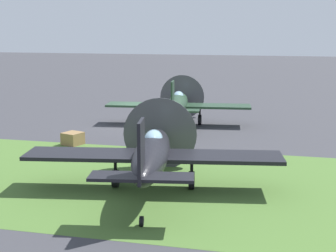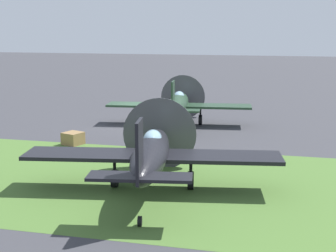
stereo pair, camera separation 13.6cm
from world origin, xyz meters
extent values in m
plane|color=#38383D|center=(0.00, 0.00, 0.00)|extent=(160.00, 160.00, 0.00)
cube|color=#476B2D|center=(0.00, -10.98, 0.00)|extent=(120.00, 11.00, 0.01)
ellipsoid|color=#233D28|center=(2.67, 0.42, 1.35)|extent=(1.90, 6.44, 1.16)
cube|color=#233D28|center=(2.62, 0.80, 1.21)|extent=(9.09, 2.63, 0.13)
cube|color=#233D28|center=(3.01, -2.45, 2.19)|extent=(0.21, 1.03, 1.77)
cube|color=#233D28|center=(3.01, -2.45, 1.45)|extent=(3.07, 1.19, 0.09)
cone|color=#B7B24C|center=(2.27, 3.81, 1.35)|extent=(0.67, 0.72, 0.60)
cylinder|color=#4C4C51|center=(2.29, 3.62, 1.35)|extent=(2.97, 0.39, 2.99)
ellipsoid|color=#8CB2C6|center=(2.60, 0.98, 1.76)|extent=(0.80, 1.38, 0.65)
cylinder|color=black|center=(1.27, 0.73, 0.32)|extent=(0.28, 0.65, 0.64)
cylinder|color=black|center=(1.27, 0.73, 0.77)|extent=(0.11, 0.11, 0.90)
cylinder|color=black|center=(3.96, 1.05, 0.32)|extent=(0.28, 0.65, 0.64)
cylinder|color=black|center=(3.96, 1.05, 0.77)|extent=(0.11, 0.11, 0.90)
cylinder|color=black|center=(3.02, -2.54, 0.15)|extent=(0.15, 0.31, 0.30)
ellipsoid|color=black|center=(4.44, -12.12, 1.45)|extent=(2.33, 6.90, 1.24)
cube|color=black|center=(4.38, -11.72, 1.30)|extent=(9.73, 3.24, 0.14)
cube|color=black|center=(4.95, -15.17, 2.35)|extent=(0.28, 1.10, 1.90)
cube|color=black|center=(4.95, -15.17, 1.55)|extent=(3.30, 1.41, 0.10)
cone|color=#B7B24C|center=(3.85, -8.52, 1.45)|extent=(0.74, 0.79, 0.64)
cylinder|color=#4C4C51|center=(3.88, -8.72, 1.45)|extent=(3.16, 0.56, 3.20)
ellipsoid|color=#8CB2C6|center=(4.34, -11.53, 1.88)|extent=(0.92, 1.49, 0.70)
cylinder|color=black|center=(2.93, -11.86, 0.34)|extent=(0.33, 0.71, 0.68)
cylinder|color=black|center=(2.93, -11.86, 0.82)|extent=(0.12, 0.12, 0.96)
cylinder|color=black|center=(5.79, -11.39, 0.34)|extent=(0.33, 0.71, 0.68)
cylinder|color=black|center=(5.79, -11.39, 0.82)|extent=(0.12, 0.12, 0.96)
cylinder|color=black|center=(4.96, -15.27, 0.16)|extent=(0.17, 0.33, 0.32)
cylinder|color=#2D3342|center=(1.91, 9.16, 0.44)|extent=(0.30, 0.30, 0.88)
cylinder|color=#2D3342|center=(1.91, 9.16, 1.19)|extent=(0.38, 0.38, 0.62)
sphere|color=tan|center=(1.91, 9.16, 1.61)|extent=(0.23, 0.23, 0.23)
cylinder|color=#2D3342|center=(1.98, 8.91, 1.19)|extent=(0.11, 0.11, 0.59)
cylinder|color=#2D3342|center=(1.84, 9.41, 1.19)|extent=(0.11, 0.11, 0.59)
cube|color=olive|center=(-1.57, -5.74, 0.32)|extent=(1.14, 1.14, 0.64)
camera|label=1|loc=(9.06, -28.98, 6.00)|focal=52.86mm
camera|label=2|loc=(9.19, -28.94, 6.00)|focal=52.86mm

